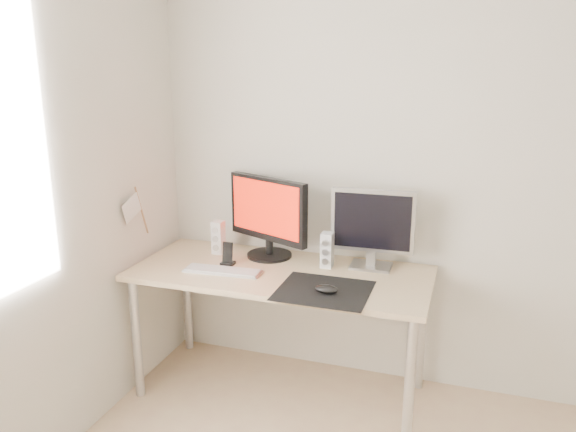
# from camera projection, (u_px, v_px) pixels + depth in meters

# --- Properties ---
(wall_back) EXTENTS (3.50, 0.00, 3.50)m
(wall_back) POSITION_uv_depth(u_px,v_px,m) (471.00, 174.00, 2.94)
(wall_back) COLOR silver
(wall_back) RESTS_ON ground
(mousepad) EXTENTS (0.45, 0.40, 0.00)m
(mousepad) POSITION_uv_depth(u_px,v_px,m) (324.00, 291.00, 2.75)
(mousepad) COLOR black
(mousepad) RESTS_ON desk
(mouse) EXTENTS (0.11, 0.07, 0.04)m
(mouse) POSITION_uv_depth(u_px,v_px,m) (326.00, 289.00, 2.71)
(mouse) COLOR black
(mouse) RESTS_ON mousepad
(desk) EXTENTS (1.60, 0.70, 0.73)m
(desk) POSITION_uv_depth(u_px,v_px,m) (281.00, 284.00, 3.04)
(desk) COLOR #D1B587
(desk) RESTS_ON ground
(main_monitor) EXTENTS (0.52, 0.34, 0.47)m
(main_monitor) POSITION_uv_depth(u_px,v_px,m) (268.00, 214.00, 3.18)
(main_monitor) COLOR black
(main_monitor) RESTS_ON desk
(second_monitor) EXTENTS (0.45, 0.17, 0.43)m
(second_monitor) POSITION_uv_depth(u_px,v_px,m) (372.00, 225.00, 3.01)
(second_monitor) COLOR #ABAAAD
(second_monitor) RESTS_ON desk
(speaker_left) EXTENTS (0.06, 0.08, 0.19)m
(speaker_left) POSITION_uv_depth(u_px,v_px,m) (218.00, 237.00, 3.28)
(speaker_left) COLOR white
(speaker_left) RESTS_ON desk
(speaker_right) EXTENTS (0.06, 0.08, 0.19)m
(speaker_right) POSITION_uv_depth(u_px,v_px,m) (327.00, 250.00, 3.05)
(speaker_right) COLOR white
(speaker_right) RESTS_ON desk
(keyboard) EXTENTS (0.43, 0.15, 0.02)m
(keyboard) POSITION_uv_depth(u_px,v_px,m) (223.00, 271.00, 3.00)
(keyboard) COLOR #B1B1B3
(keyboard) RESTS_ON desk
(phone_dock) EXTENTS (0.07, 0.06, 0.13)m
(phone_dock) POSITION_uv_depth(u_px,v_px,m) (228.00, 258.00, 3.10)
(phone_dock) COLOR black
(phone_dock) RESTS_ON desk
(pennant) EXTENTS (0.01, 0.23, 0.29)m
(pennant) POSITION_uv_depth(u_px,v_px,m) (135.00, 208.00, 3.05)
(pennant) COLOR #A57F54
(pennant) RESTS_ON wall_left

